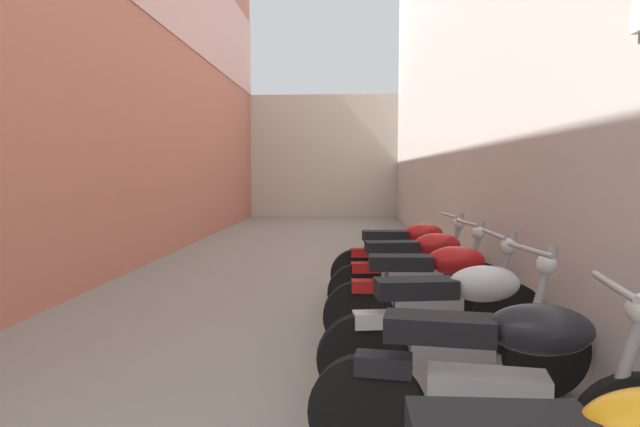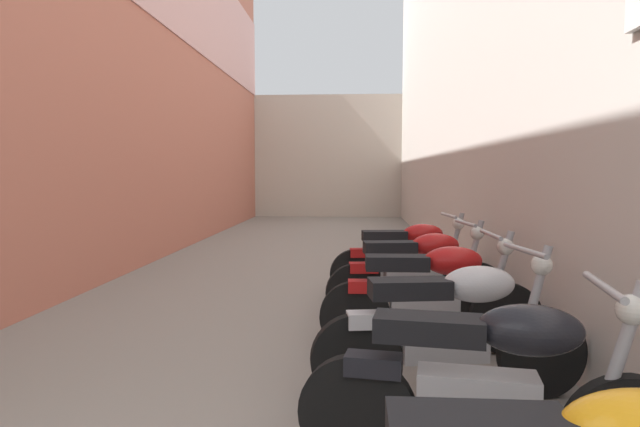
{
  "view_description": "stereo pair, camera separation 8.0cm",
  "coord_description": "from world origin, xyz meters",
  "views": [
    {
      "loc": [
        0.82,
        0.18,
        1.51
      ],
      "look_at": [
        0.46,
        7.18,
        0.98
      ],
      "focal_mm": 30.33,
      "sensor_mm": 36.0,
      "label": 1
    },
    {
      "loc": [
        0.9,
        0.19,
        1.51
      ],
      "look_at": [
        0.46,
        7.18,
        0.98
      ],
      "focal_mm": 30.33,
      "sensor_mm": 36.0,
      "label": 2
    }
  ],
  "objects": [
    {
      "name": "motorcycle_fifth",
      "position": [
        1.55,
        5.61,
        0.5
      ],
      "size": [
        1.85,
        0.58,
        1.04
      ],
      "color": "black",
      "rests_on": "ground"
    },
    {
      "name": "building_right",
      "position": [
        2.69,
        9.24,
        3.79
      ],
      "size": [
        0.45,
        18.48,
        7.57
      ],
      "color": "beige",
      "rests_on": "ground"
    },
    {
      "name": "motorcycle_sixth",
      "position": [
        1.55,
        6.6,
        0.5
      ],
      "size": [
        1.85,
        0.58,
        1.04
      ],
      "color": "black",
      "rests_on": "ground"
    },
    {
      "name": "ground_plane",
      "position": [
        0.0,
        7.24,
        0.0
      ],
      "size": [
        34.48,
        34.48,
        0.0
      ],
      "primitive_type": "plane",
      "color": "gray"
    },
    {
      "name": "building_left",
      "position": [
        -2.68,
        9.21,
        3.7
      ],
      "size": [
        0.45,
        18.48,
        7.32
      ],
      "color": "#B76651",
      "rests_on": "ground"
    },
    {
      "name": "building_far_end",
      "position": [
        0.0,
        19.48,
        2.06
      ],
      "size": [
        7.97,
        2.0,
        4.12
      ],
      "primitive_type": "cube",
      "color": "beige",
      "rests_on": "ground"
    },
    {
      "name": "motorcycle_fourth",
      "position": [
        1.55,
        4.66,
        0.5
      ],
      "size": [
        1.85,
        0.58,
        1.04
      ],
      "color": "black",
      "rests_on": "ground"
    },
    {
      "name": "motorcycle_third",
      "position": [
        1.55,
        3.7,
        0.5
      ],
      "size": [
        1.84,
        0.58,
        1.04
      ],
      "color": "black",
      "rests_on": "ground"
    },
    {
      "name": "motorcycle_second",
      "position": [
        1.55,
        2.72,
        0.5
      ],
      "size": [
        1.84,
        0.58,
        1.04
      ],
      "color": "black",
      "rests_on": "ground"
    }
  ]
}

